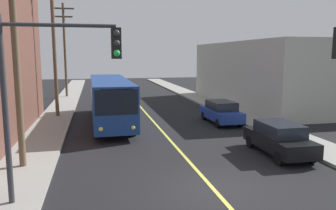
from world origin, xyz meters
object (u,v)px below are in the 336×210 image
Objects in this scene: city_bus at (110,98)px; utility_pole_near at (15,46)px; parked_car_black at (279,138)px; parked_car_blue at (221,112)px; utility_pole_far at (65,46)px; utility_pole_mid at (54,38)px; traffic_signal_left_corner at (55,75)px; fire_hydrant at (276,125)px.

city_bus is 1.31× the size of utility_pole_near.
parked_car_blue is (0.06, 7.92, 0.00)m from parked_car_black.
utility_pole_near is (-12.06, -7.45, 4.44)m from parked_car_blue.
parked_car_black is 28.78m from utility_pole_far.
utility_pole_far is at bearing 91.17° from utility_pole_mid.
utility_pole_mid is at bearing 89.08° from utility_pole_near.
parked_car_blue is at bearing -12.75° from city_bus.
city_bus is at bearing -75.03° from utility_pole_far.
utility_pole_mid is (-3.99, 3.04, 4.39)m from city_bus.
city_bus is 12.49m from parked_car_black.
utility_pole_far is 29.10m from traffic_signal_left_corner.
utility_pole_far is at bearing 90.15° from utility_pole_near.
city_bus is 11.56m from fire_hydrant.
parked_car_blue is at bearing -22.13° from utility_pole_mid.
parked_car_blue is at bearing 31.71° from utility_pole_near.
utility_pole_far is (-0.26, 12.88, -0.28)m from utility_pole_mid.
utility_pole_near is 4.40m from traffic_signal_left_corner.
fire_hydrant is (12.26, 7.40, -3.72)m from traffic_signal_left_corner.
utility_pole_mid reaches higher than utility_pole_near.
utility_pole_mid is (0.20, 12.27, 0.92)m from utility_pole_near.
utility_pole_mid is at bearing -88.83° from utility_pole_far.
fire_hydrant is (2.13, -3.88, -0.26)m from parked_car_blue.
city_bus is 13.49m from traffic_signal_left_corner.
parked_car_blue is 22.05m from utility_pole_far.
utility_pole_far reaches higher than fire_hydrant.
utility_pole_mid is at bearing 132.79° from parked_car_black.
utility_pole_mid reaches higher than parked_car_black.
traffic_signal_left_corner is at bearing -99.83° from city_bus.
utility_pole_near is at bearing -165.90° from fire_hydrant.
utility_pole_near is (-4.19, -9.23, 3.47)m from city_bus.
parked_car_black is (7.80, -9.70, -0.98)m from city_bus.
parked_car_black reaches higher than fire_hydrant.
utility_pole_far reaches higher than parked_car_blue.
utility_pole_mid is at bearing 148.11° from fire_hydrant.
traffic_signal_left_corner is 14.80m from fire_hydrant.
parked_car_black is at bearing -47.21° from utility_pole_mid.
utility_pole_mid reaches higher than fire_hydrant.
utility_pole_mid reaches higher than traffic_signal_left_corner.
city_bus is 2.03× the size of traffic_signal_left_corner.
utility_pole_mid reaches higher than utility_pole_far.
parked_car_black is at bearing -51.19° from city_bus.
traffic_signal_left_corner reaches higher than parked_car_blue.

